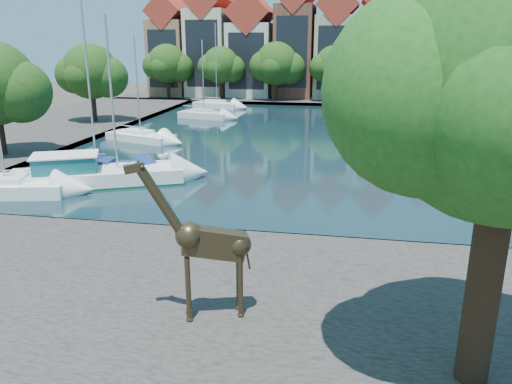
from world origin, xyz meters
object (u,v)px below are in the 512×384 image
(motorsailer, at_px, (92,173))
(sailboat_right_a, at_px, (473,172))
(giraffe_statue, at_px, (205,243))
(sailboat_left_a, at_px, (6,185))

(motorsailer, distance_m, sailboat_right_a, 24.11)
(giraffe_statue, height_order, sailboat_left_a, sailboat_left_a)
(giraffe_statue, xyz_separation_m, sailboat_right_a, (12.09, 19.85, -2.38))
(giraffe_statue, relative_size, sailboat_left_a, 0.41)
(motorsailer, bearing_deg, giraffe_statue, -51.40)
(giraffe_statue, distance_m, sailboat_left_a, 19.07)
(giraffe_statue, relative_size, motorsailer, 0.47)
(sailboat_right_a, bearing_deg, giraffe_statue, -121.34)
(giraffe_statue, bearing_deg, motorsailer, 128.60)
(sailboat_left_a, bearing_deg, giraffe_statue, -36.75)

